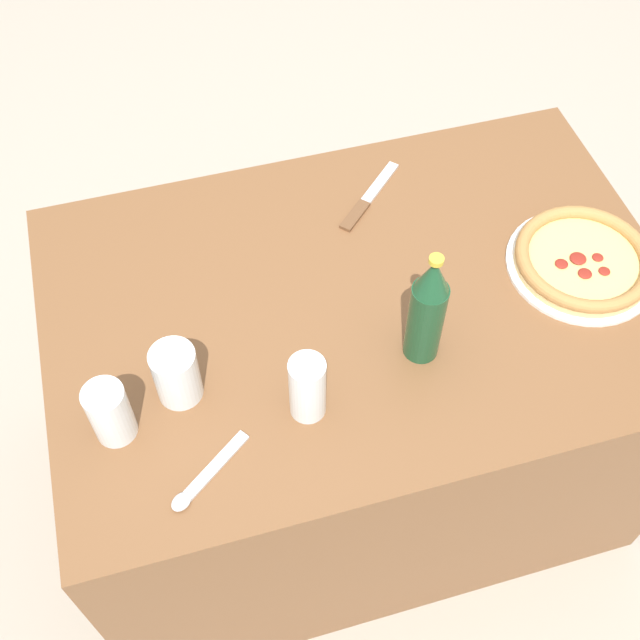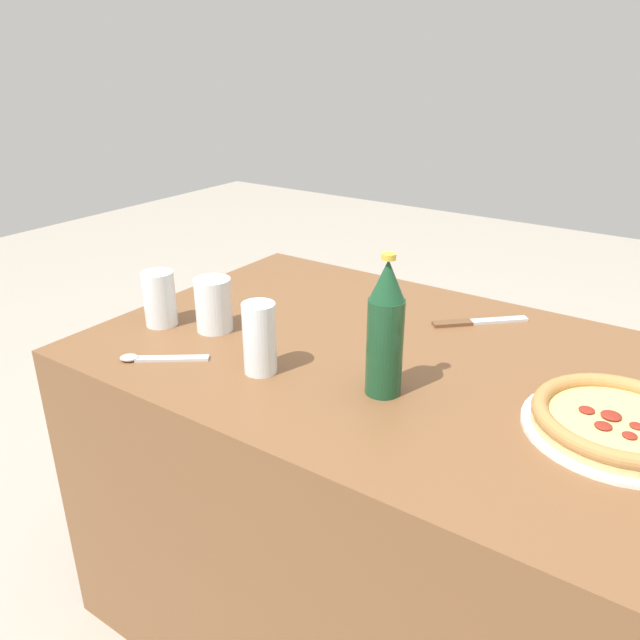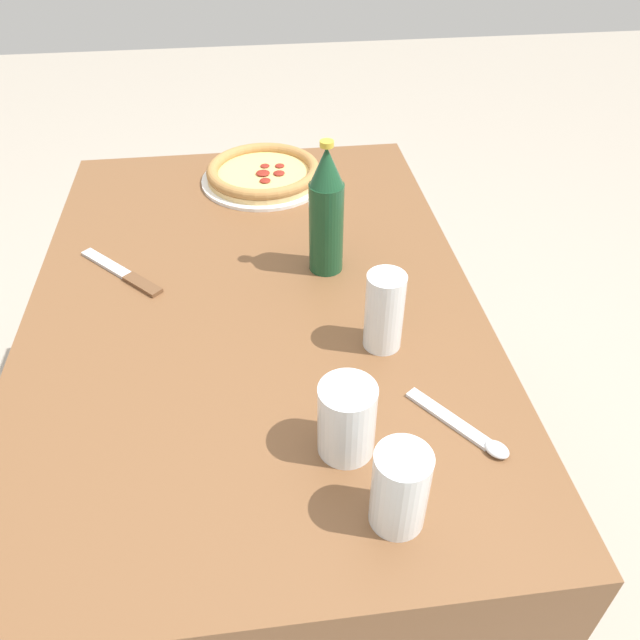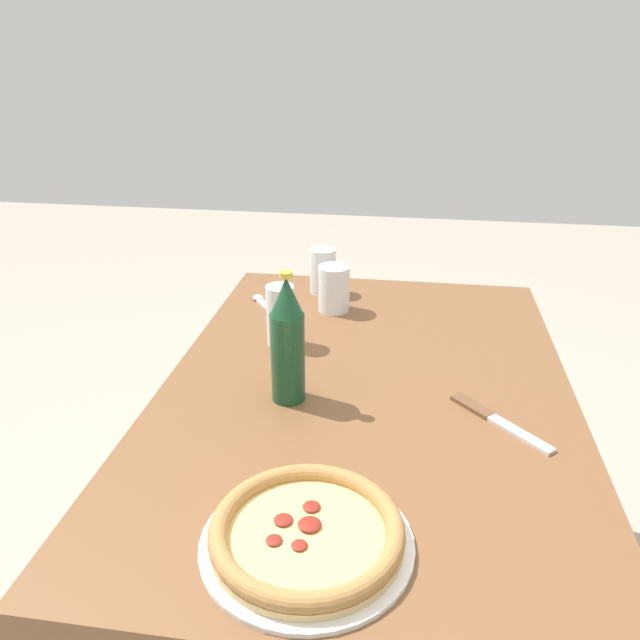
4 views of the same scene
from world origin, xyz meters
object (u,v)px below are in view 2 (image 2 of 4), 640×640
object	(u,v)px
beer_bottle	(385,330)
knife	(476,322)
glass_red_wine	(160,301)
spoon	(154,358)
pizza_margherita	(618,422)
glass_iced_tea	(214,307)
glass_mango_juice	(260,341)

from	to	relation	value
beer_bottle	knife	size ratio (longest dim) A/B	1.48
glass_red_wine	spoon	bearing A→B (deg)	-47.63
pizza_margherita	spoon	size ratio (longest dim) A/B	1.91
pizza_margherita	glass_red_wine	world-z (taller)	glass_red_wine
glass_iced_tea	glass_mango_juice	world-z (taller)	glass_mango_juice
glass_red_wine	knife	xyz separation A→B (m)	(0.58, 0.40, -0.05)
pizza_margherita	glass_iced_tea	bearing A→B (deg)	-175.16
pizza_margherita	glass_iced_tea	size ratio (longest dim) A/B	2.52
glass_red_wine	spoon	size ratio (longest dim) A/B	0.79
glass_red_wine	beer_bottle	bearing A→B (deg)	1.60
glass_red_wine	knife	world-z (taller)	glass_red_wine
glass_iced_tea	beer_bottle	distance (m)	0.45
glass_red_wine	glass_mango_juice	bearing A→B (deg)	-8.35
glass_red_wine	knife	bearing A→B (deg)	34.80
glass_red_wine	spoon	xyz separation A→B (m)	(0.12, -0.13, -0.05)
knife	beer_bottle	bearing A→B (deg)	-93.35
glass_iced_tea	glass_mango_juice	size ratio (longest dim) A/B	0.84
glass_iced_tea	knife	xyz separation A→B (m)	(0.46, 0.36, -0.05)
glass_mango_juice	glass_iced_tea	bearing A→B (deg)	155.63
knife	spoon	distance (m)	0.71
knife	glass_mango_juice	bearing A→B (deg)	-119.37
glass_red_wine	spoon	world-z (taller)	glass_red_wine
spoon	beer_bottle	bearing A→B (deg)	18.85
glass_red_wine	knife	size ratio (longest dim) A/B	0.70
pizza_margherita	glass_mango_juice	size ratio (longest dim) A/B	2.12
glass_red_wine	beer_bottle	distance (m)	0.56
glass_red_wine	beer_bottle	size ratio (longest dim) A/B	0.47
glass_iced_tea	glass_mango_juice	bearing A→B (deg)	-24.37
glass_iced_tea	beer_bottle	size ratio (longest dim) A/B	0.45
glass_red_wine	spoon	distance (m)	0.19
pizza_margherita	knife	bearing A→B (deg)	140.59
glass_mango_juice	spoon	xyz separation A→B (m)	(-0.20, -0.09, -0.06)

